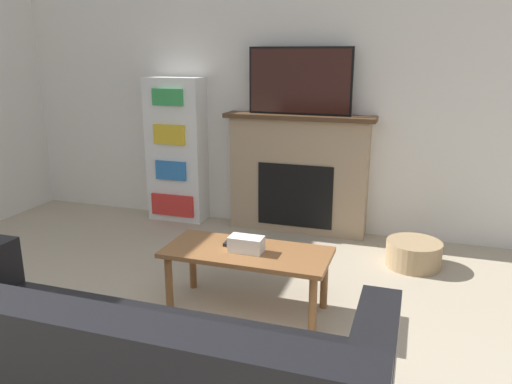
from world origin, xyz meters
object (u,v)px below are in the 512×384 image
bookshelf (177,151)px  storage_basket (414,254)px  fireplace (298,174)px  coffee_table (247,258)px  tv (300,81)px

bookshelf → storage_basket: size_ratio=3.29×
fireplace → coffee_table: size_ratio=1.29×
coffee_table → bookshelf: bookshelf is taller
fireplace → tv: bearing=-90.0°
coffee_table → bookshelf: 2.08m
fireplace → storage_basket: bearing=-25.6°
tv → storage_basket: tv is taller
storage_basket → coffee_table: bearing=-133.5°
tv → coffee_table: tv is taller
coffee_table → tv: bearing=92.0°
coffee_table → storage_basket: (1.03, 1.09, -0.26)m
tv → coffee_table: 1.91m
coffee_table → storage_basket: bearing=46.5°
tv → coffee_table: bearing=-88.0°
bookshelf → fireplace: bearing=1.0°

